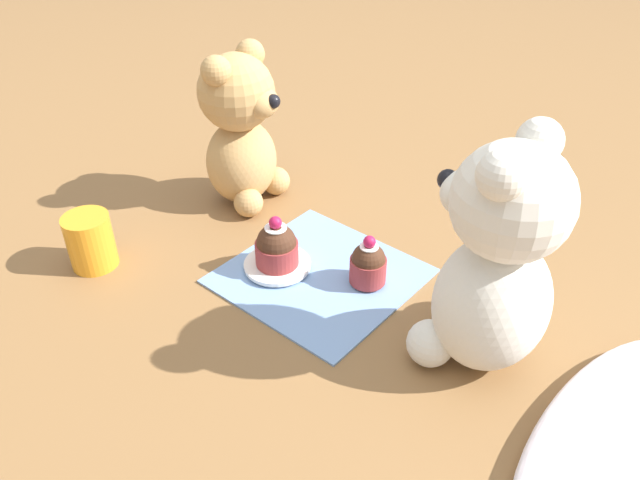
% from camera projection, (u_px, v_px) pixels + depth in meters
% --- Properties ---
extents(ground_plane, '(4.00, 4.00, 0.00)m').
position_uv_depth(ground_plane, '(320.00, 277.00, 0.77)').
color(ground_plane, olive).
extents(knitted_placemat, '(0.21, 0.22, 0.01)m').
position_uv_depth(knitted_placemat, '(320.00, 275.00, 0.77)').
color(knitted_placemat, '#7A9ED1').
rests_on(knitted_placemat, ground_plane).
extents(tulle_cloth, '(0.34, 0.14, 0.03)m').
position_uv_depth(tulle_cloth, '(623.00, 452.00, 0.55)').
color(tulle_cloth, silver).
rests_on(tulle_cloth, ground_plane).
extents(teddy_bear_cream, '(0.14, 0.13, 0.26)m').
position_uv_depth(teddy_bear_cream, '(496.00, 263.00, 0.60)').
color(teddy_bear_cream, silver).
rests_on(teddy_bear_cream, ground_plane).
extents(teddy_bear_tan, '(0.12, 0.12, 0.23)m').
position_uv_depth(teddy_bear_tan, '(241.00, 129.00, 0.86)').
color(teddy_bear_tan, tan).
rests_on(teddy_bear_tan, ground_plane).
extents(cupcake_near_cream_bear, '(0.04, 0.04, 0.07)m').
position_uv_depth(cupcake_near_cream_bear, '(368.00, 264.00, 0.74)').
color(cupcake_near_cream_bear, '#993333').
rests_on(cupcake_near_cream_bear, knitted_placemat).
extents(saucer_plate, '(0.08, 0.08, 0.01)m').
position_uv_depth(saucer_plate, '(277.00, 264.00, 0.78)').
color(saucer_plate, white).
rests_on(saucer_plate, knitted_placemat).
extents(cupcake_near_tan_bear, '(0.05, 0.05, 0.07)m').
position_uv_depth(cupcake_near_tan_bear, '(277.00, 247.00, 0.76)').
color(cupcake_near_tan_bear, '#993333').
rests_on(cupcake_near_tan_bear, saucer_plate).
extents(juice_glass, '(0.06, 0.06, 0.07)m').
position_uv_depth(juice_glass, '(90.00, 241.00, 0.77)').
color(juice_glass, orange).
rests_on(juice_glass, ground_plane).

